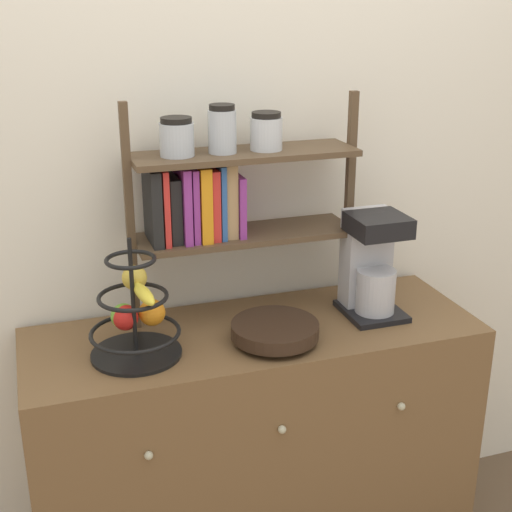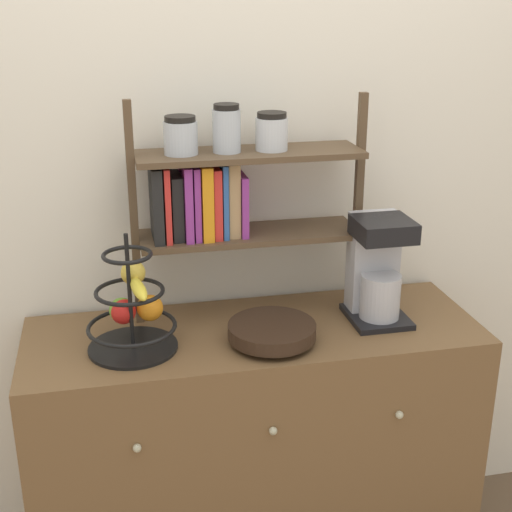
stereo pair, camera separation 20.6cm
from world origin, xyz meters
The scene contains 6 objects.
wall_back centered at (0.00, 0.52, 1.30)m, with size 7.00×0.05×2.60m, color silver.
sideboard centered at (0.00, 0.24, 0.45)m, with size 1.37×0.49×0.89m.
coffee_maker centered at (0.39, 0.25, 1.06)m, with size 0.18×0.20×0.33m.
fruit_stand centered at (-0.36, 0.20, 1.01)m, with size 0.25×0.25×0.35m.
wooden_bowl centered at (0.03, 0.15, 0.93)m, with size 0.26×0.26×0.06m.
shelf_hutch centered at (-0.07, 0.37, 1.30)m, with size 0.72×0.20×0.68m.
Camera 1 is at (-0.61, -1.60, 1.85)m, focal length 50.00 mm.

